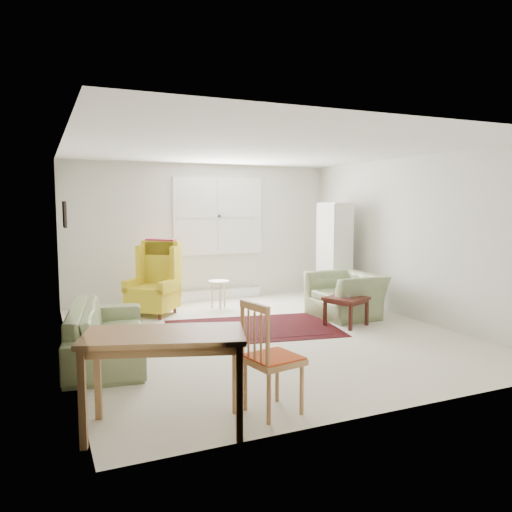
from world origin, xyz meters
name	(u,v)px	position (x,y,z in m)	size (l,w,h in m)	color
room	(260,242)	(0.02, 0.21, 1.26)	(5.04, 5.54, 2.51)	beige
rug	(252,328)	(-0.03, 0.36, 0.01)	(2.39, 1.54, 0.02)	black
sofa	(107,322)	(-2.10, -0.17, 0.42)	(2.07, 0.81, 0.84)	#79885A
armchair	(346,291)	(1.63, 0.48, 0.41)	(1.06, 0.92, 0.82)	#79885A
wingback_chair	(152,278)	(-1.15, 1.80, 0.60)	(0.70, 0.74, 1.21)	gold
coffee_table	(346,311)	(1.30, -0.02, 0.21)	(0.52, 0.52, 0.43)	#441A15
stool	(219,294)	(0.00, 1.89, 0.24)	(0.36, 0.36, 0.48)	white
cabinet	(334,253)	(2.10, 1.56, 0.90)	(0.38, 0.72, 1.80)	white
desk	(165,382)	(-1.92, -2.31, 0.39)	(1.24, 0.62, 0.78)	#A27141
desk_chair	(273,357)	(-1.00, -2.35, 0.49)	(0.43, 0.43, 0.97)	#A27141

